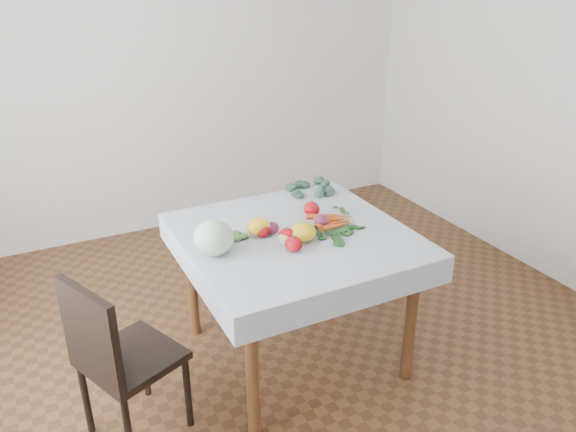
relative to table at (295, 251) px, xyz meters
The scene contains 19 objects.
ground 0.65m from the table, ahead, with size 4.00×4.00×0.00m, color brown.
back_wall 2.12m from the table, 90.00° to the left, with size 4.00×0.04×2.70m, color white.
table is the anchor object (origin of this frame).
tablecloth 0.10m from the table, ahead, with size 1.12×1.12×0.01m, color silver.
chair 1.02m from the table, 168.33° to the right, with size 0.50×0.50×0.85m.
cabbage 0.49m from the table, behind, with size 0.19×0.19×0.17m, color silver.
tomato_a 0.22m from the table, 166.57° to the left, with size 0.08×0.08×0.07m, color #BA0C15.
tomato_b 0.18m from the table, 138.63° to the right, with size 0.09×0.09×0.08m, color #BA0C15.
tomato_c 0.24m from the table, 119.49° to the right, with size 0.08×0.08×0.07m, color #BA0C15.
tomato_d 0.28m from the table, 40.65° to the left, with size 0.09×0.09×0.08m, color #BA0C15.
heirloom_back 0.24m from the table, 156.54° to the left, with size 0.12×0.12×0.09m, color yellow.
heirloom_front 0.17m from the table, 90.39° to the right, with size 0.13×0.13×0.09m, color yellow.
onion_a 0.18m from the table, 152.29° to the left, with size 0.07×0.07×0.06m, color #5B1A34.
onion_b 0.21m from the table, ahead, with size 0.08×0.08×0.07m, color #5B1A34.
tomatillo_cluster 0.14m from the table, 132.68° to the right, with size 0.15×0.14×0.05m.
carrot_bunch 0.27m from the table, ahead, with size 0.22×0.21×0.03m.
kale_bunch 0.61m from the table, 52.58° to the left, with size 0.30×0.24×0.04m.
basil_bunch 0.27m from the table, 26.47° to the right, with size 0.30×0.23×0.01m.
dill_bunch 0.38m from the table, 159.75° to the left, with size 0.26×0.20×0.02m.
Camera 1 is at (-1.20, -2.29, 2.02)m, focal length 35.00 mm.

